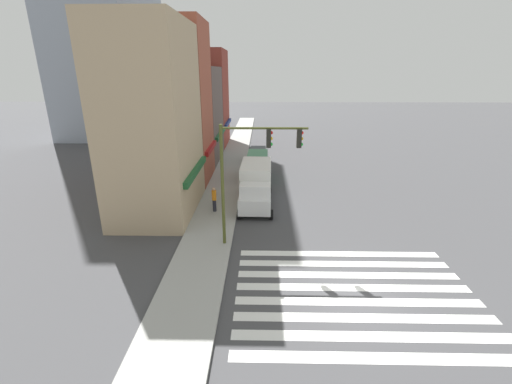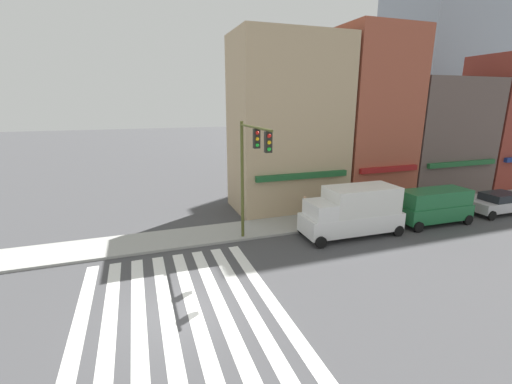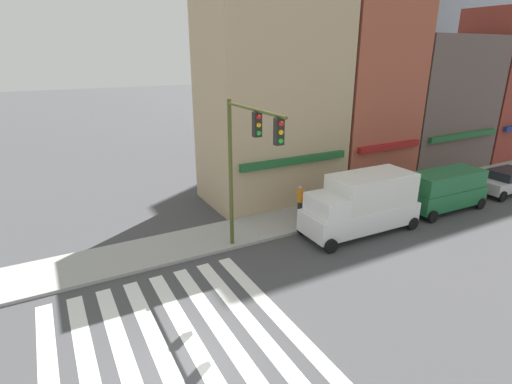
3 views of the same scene
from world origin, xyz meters
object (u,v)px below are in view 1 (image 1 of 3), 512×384
(traffic_signal, at_px, (251,162))
(box_truck_white, at_px, (256,184))
(van_green, at_px, (257,166))
(pedestrian_orange_vest, at_px, (214,199))
(sedan_silver, at_px, (258,155))

(traffic_signal, height_order, box_truck_white, traffic_signal)
(van_green, height_order, pedestrian_orange_vest, van_green)
(sedan_silver, distance_m, pedestrian_orange_vest, 14.66)
(van_green, bearing_deg, sedan_silver, 1.26)
(van_green, distance_m, pedestrian_orange_vest, 8.67)
(traffic_signal, height_order, van_green, traffic_signal)
(traffic_signal, distance_m, box_truck_white, 7.34)
(traffic_signal, relative_size, sedan_silver, 1.58)
(sedan_silver, bearing_deg, box_truck_white, -179.80)
(traffic_signal, distance_m, pedestrian_orange_vest, 6.73)
(box_truck_white, distance_m, sedan_silver, 12.60)
(van_green, relative_size, pedestrian_orange_vest, 2.85)
(box_truck_white, xyz_separation_m, van_green, (6.37, -0.00, -0.30))
(traffic_signal, xyz_separation_m, sedan_silver, (19.09, -0.13, -4.15))
(van_green, bearing_deg, traffic_signal, -179.30)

